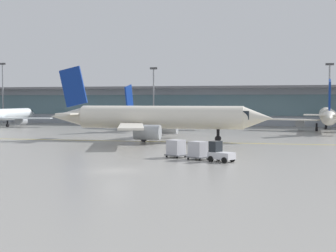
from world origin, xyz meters
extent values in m
plane|color=gray|center=(0.00, 0.00, 0.00)|extent=(400.00, 400.00, 0.00)
cube|color=yellow|center=(-6.00, 31.36, 0.00)|extent=(109.81, 7.23, 0.01)
cube|color=#8C939E|center=(0.00, 86.16, 4.50)|extent=(182.63, 8.00, 9.00)
cube|color=slate|center=(0.00, 82.08, 4.95)|extent=(175.32, 0.16, 5.04)
cube|color=slate|center=(0.00, 84.66, 9.30)|extent=(189.93, 11.00, 0.60)
cylinder|color=white|center=(-53.35, 63.14, 2.80)|extent=(2.97, 19.59, 2.72)
cone|color=white|center=(-53.21, 74.55, 2.80)|extent=(2.62, 3.29, 2.58)
cube|color=black|center=(-53.23, 72.37, 3.14)|extent=(2.15, 2.47, 0.95)
cube|color=white|center=(-46.42, 61.45, 2.05)|extent=(11.46, 5.42, 0.22)
cylinder|color=#999EA3|center=(-48.64, 62.68, 1.29)|extent=(1.71, 2.90, 1.68)
cylinder|color=black|center=(-53.26, 69.98, 0.72)|extent=(0.35, 0.35, 1.44)
cylinder|color=black|center=(-53.26, 69.98, 0.36)|extent=(0.45, 0.72, 0.72)
cylinder|color=black|center=(-51.53, 61.52, 0.72)|extent=(0.35, 0.35, 1.44)
cylinder|color=black|center=(-51.53, 61.52, 0.36)|extent=(0.45, 0.72, 0.72)
cylinder|color=white|center=(-17.26, 63.13, 2.87)|extent=(4.14, 20.24, 2.79)
cone|color=white|center=(-16.47, 74.83, 2.87)|extent=(2.87, 3.52, 2.65)
cube|color=black|center=(-16.62, 72.60, 3.22)|extent=(2.34, 2.65, 0.98)
cone|color=white|center=(-18.09, 50.88, 2.87)|extent=(2.67, 4.62, 2.37)
cube|color=white|center=(-24.50, 61.97, 2.11)|extent=(11.70, 6.38, 0.23)
cylinder|color=#999EA3|center=(-22.12, 63.05, 1.33)|extent=(1.92, 3.06, 1.72)
cube|color=white|center=(-10.25, 61.01, 2.11)|extent=(11.79, 4.99, 0.23)
cylinder|color=#999EA3|center=(-12.46, 62.40, 1.33)|extent=(1.92, 3.06, 1.72)
cube|color=navy|center=(-18.03, 51.77, 6.65)|extent=(0.55, 3.77, 5.26)
cube|color=white|center=(-20.05, 52.24, 3.29)|extent=(4.23, 2.24, 0.20)
cube|color=white|center=(-15.96, 51.96, 3.29)|extent=(4.23, 2.24, 0.20)
cylinder|color=black|center=(-16.79, 70.15, 0.74)|extent=(0.36, 0.36, 1.48)
cylinder|color=black|center=(-16.79, 70.15, 0.37)|extent=(0.50, 0.77, 0.74)
cylinder|color=black|center=(-19.25, 61.62, 0.74)|extent=(0.36, 0.36, 1.48)
cylinder|color=black|center=(-19.25, 61.62, 0.37)|extent=(0.50, 0.77, 0.74)
cylinder|color=black|center=(-15.49, 61.37, 0.74)|extent=(0.36, 0.36, 1.48)
cylinder|color=black|center=(-15.49, 61.37, 0.37)|extent=(0.50, 0.77, 0.74)
cylinder|color=silver|center=(19.12, 66.32, 3.12)|extent=(3.27, 21.85, 3.03)
cone|color=silver|center=(18.98, 79.05, 3.12)|extent=(2.92, 3.67, 2.88)
cube|color=black|center=(19.01, 76.63, 3.50)|extent=(2.39, 2.75, 1.06)
cone|color=silver|center=(19.26, 52.99, 3.12)|extent=(2.63, 4.88, 2.58)
cube|color=silver|center=(11.39, 64.46, 2.29)|extent=(12.79, 6.07, 0.25)
cylinder|color=#999EA3|center=(13.87, 65.82, 1.44)|extent=(1.91, 3.23, 1.87)
cube|color=navy|center=(19.25, 53.96, 7.22)|extent=(0.37, 4.09, 5.71)
cube|color=silver|center=(17.02, 54.29, 3.57)|extent=(4.48, 2.19, 0.21)
cylinder|color=black|center=(19.03, 73.96, 0.80)|extent=(0.39, 0.39, 1.60)
cylinder|color=black|center=(19.03, 73.96, 0.40)|extent=(0.50, 0.81, 0.80)
cylinder|color=black|center=(17.09, 64.52, 0.80)|extent=(0.39, 0.39, 1.60)
cylinder|color=black|center=(17.09, 64.52, 0.40)|extent=(0.50, 0.81, 0.80)
cylinder|color=silver|center=(-6.00, 33.36, 3.63)|extent=(25.54, 5.10, 3.52)
cone|color=silver|center=(8.77, 34.28, 3.63)|extent=(4.43, 3.61, 3.35)
cube|color=black|center=(5.96, 34.11, 4.07)|extent=(3.34, 2.94, 1.23)
cone|color=silver|center=(-21.47, 32.39, 3.63)|extent=(5.81, 3.34, 3.00)
cube|color=silver|center=(-8.63, 42.23, 2.66)|extent=(6.37, 14.88, 0.29)
cylinder|color=#999EA3|center=(-6.90, 39.43, 1.68)|extent=(3.86, 2.41, 2.18)
cube|color=silver|center=(-7.50, 24.23, 2.66)|extent=(8.00, 14.78, 0.29)
cylinder|color=#999EA3|center=(-6.13, 27.22, 1.68)|extent=(3.86, 2.41, 2.18)
cube|color=navy|center=(-20.35, 32.46, 8.40)|extent=(4.76, 0.67, 6.64)
cube|color=silver|center=(-20.09, 35.07, 4.16)|extent=(2.81, 5.33, 0.25)
cube|color=silver|center=(-19.77, 29.90, 4.16)|extent=(2.81, 5.33, 0.25)
cylinder|color=black|center=(2.87, 33.91, 0.93)|extent=(0.46, 0.46, 1.87)
cylinder|color=black|center=(2.87, 33.91, 0.47)|extent=(0.97, 0.63, 0.93)
cylinder|color=black|center=(-8.21, 35.61, 0.93)|extent=(0.46, 0.46, 1.87)
cylinder|color=black|center=(-8.21, 35.61, 0.47)|extent=(0.97, 0.63, 0.93)
cylinder|color=black|center=(-7.92, 30.85, 0.93)|extent=(0.46, 0.46, 1.87)
cylinder|color=black|center=(-7.92, 30.85, 0.47)|extent=(0.97, 0.63, 0.93)
cube|color=silver|center=(7.86, 9.09, 0.65)|extent=(2.95, 2.37, 0.70)
cube|color=#1E2328|center=(7.18, 9.41, 1.55)|extent=(1.34, 1.50, 1.10)
cylinder|color=black|center=(8.93, 9.37, 0.30)|extent=(0.64, 0.45, 0.60)
cylinder|color=black|center=(8.33, 8.10, 0.30)|extent=(0.64, 0.45, 0.60)
cylinder|color=black|center=(7.39, 10.09, 0.30)|extent=(0.64, 0.45, 0.60)
cylinder|color=black|center=(6.80, 8.82, 0.30)|extent=(0.64, 0.45, 0.60)
cube|color=#595B60|center=(5.09, 10.39, 0.28)|extent=(2.58, 2.34, 0.12)
cube|color=silver|center=(5.09, 10.39, 1.14)|extent=(2.09, 2.04, 1.60)
cylinder|color=black|center=(6.07, 10.71, 0.11)|extent=(0.24, 0.18, 0.22)
cylinder|color=black|center=(5.47, 9.44, 0.11)|extent=(0.24, 0.18, 0.22)
cylinder|color=black|center=(4.71, 11.35, 0.11)|extent=(0.24, 0.18, 0.22)
cylinder|color=black|center=(4.12, 10.08, 0.11)|extent=(0.24, 0.18, 0.22)
cube|color=#595B60|center=(2.32, 11.69, 0.28)|extent=(2.58, 2.34, 0.12)
cube|color=silver|center=(2.32, 11.69, 1.14)|extent=(2.09, 2.04, 1.60)
cylinder|color=black|center=(3.30, 12.01, 0.11)|extent=(0.24, 0.18, 0.22)
cylinder|color=black|center=(2.70, 10.74, 0.11)|extent=(0.24, 0.18, 0.22)
cylinder|color=black|center=(1.94, 12.65, 0.11)|extent=(0.24, 0.18, 0.22)
cylinder|color=black|center=(1.35, 11.38, 0.11)|extent=(0.24, 0.18, 0.22)
cylinder|color=gray|center=(-63.78, 78.26, 7.78)|extent=(0.36, 0.36, 15.56)
cube|color=#3F3F42|center=(-63.78, 78.26, 15.81)|extent=(1.80, 0.30, 0.50)
cylinder|color=gray|center=(-20.98, 76.77, 6.79)|extent=(0.36, 0.36, 13.58)
cube|color=#3F3F42|center=(-20.98, 76.77, 13.83)|extent=(1.80, 0.30, 0.50)
cylinder|color=gray|center=(19.65, 76.66, 6.91)|extent=(0.36, 0.36, 13.82)
cube|color=#3F3F42|center=(19.65, 76.66, 14.07)|extent=(1.80, 0.30, 0.50)
camera|label=1|loc=(17.28, -43.29, 6.44)|focal=55.63mm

